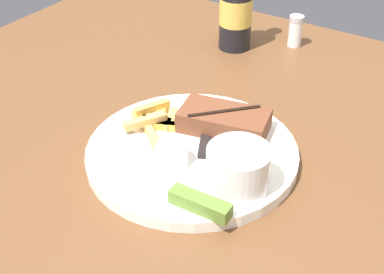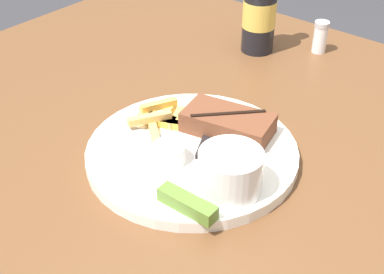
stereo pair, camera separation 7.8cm
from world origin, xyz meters
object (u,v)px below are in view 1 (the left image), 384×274
(coleslaw_cup, at_px, (238,166))
(pickle_spear, at_px, (200,204))
(steak_portion, at_px, (224,120))
(dinner_plate, at_px, (192,153))
(fork_utensil, at_px, (140,136))
(knife_utensil, at_px, (207,132))
(dipping_sauce_cup, at_px, (172,154))
(salt_shaker, at_px, (295,31))
(beer_bottle, at_px, (236,9))

(coleslaw_cup, relative_size, pickle_spear, 1.02)
(steak_portion, height_order, pickle_spear, steak_portion)
(pickle_spear, bearing_deg, dinner_plate, 127.14)
(coleslaw_cup, height_order, fork_utensil, coleslaw_cup)
(knife_utensil, bearing_deg, coleslaw_cup, -155.85)
(dipping_sauce_cup, bearing_deg, knife_utensil, 86.89)
(pickle_spear, xyz_separation_m, salt_shaker, (-0.11, 0.54, 0.00))
(beer_bottle, xyz_separation_m, salt_shaker, (0.10, 0.07, -0.05))
(steak_portion, distance_m, beer_bottle, 0.33)
(dinner_plate, height_order, steak_portion, steak_portion)
(coleslaw_cup, relative_size, knife_utensil, 0.55)
(dinner_plate, height_order, pickle_spear, pickle_spear)
(dipping_sauce_cup, relative_size, salt_shaker, 0.74)
(salt_shaker, bearing_deg, fork_utensil, -96.51)
(dinner_plate, distance_m, salt_shaker, 0.44)
(pickle_spear, bearing_deg, fork_utensil, 151.86)
(knife_utensil, relative_size, beer_bottle, 0.67)
(dipping_sauce_cup, height_order, salt_shaker, salt_shaker)
(dipping_sauce_cup, distance_m, salt_shaker, 0.48)
(dinner_plate, distance_m, steak_portion, 0.07)
(steak_portion, height_order, fork_utensil, steak_portion)
(dipping_sauce_cup, bearing_deg, salt_shaker, 92.80)
(steak_portion, relative_size, beer_bottle, 0.64)
(steak_portion, xyz_separation_m, coleslaw_cup, (0.08, -0.11, 0.02))
(pickle_spear, bearing_deg, coleslaw_cup, 75.72)
(steak_portion, bearing_deg, salt_shaker, 96.76)
(dinner_plate, height_order, dipping_sauce_cup, dipping_sauce_cup)
(pickle_spear, distance_m, knife_utensil, 0.17)
(pickle_spear, distance_m, salt_shaker, 0.56)
(coleslaw_cup, relative_size, beer_bottle, 0.37)
(knife_utensil, bearing_deg, salt_shaker, -21.75)
(dinner_plate, distance_m, pickle_spear, 0.13)
(dinner_plate, xyz_separation_m, dipping_sauce_cup, (-0.01, -0.04, 0.02))
(pickle_spear, bearing_deg, salt_shaker, 101.33)
(dinner_plate, bearing_deg, fork_utensil, -166.57)
(coleslaw_cup, bearing_deg, dinner_plate, 158.65)
(knife_utensil, bearing_deg, dinner_plate, 154.94)
(knife_utensil, bearing_deg, pickle_spear, -177.56)
(pickle_spear, bearing_deg, dipping_sauce_cup, 144.51)
(steak_portion, distance_m, coleslaw_cup, 0.14)
(dinner_plate, relative_size, fork_utensil, 2.37)
(dinner_plate, distance_m, dipping_sauce_cup, 0.05)
(steak_portion, distance_m, salt_shaker, 0.37)
(steak_portion, relative_size, salt_shaker, 2.27)
(beer_bottle, bearing_deg, knife_utensil, -67.96)
(fork_utensil, relative_size, salt_shaker, 2.05)
(beer_bottle, bearing_deg, coleslaw_cup, -60.53)
(coleslaw_cup, distance_m, salt_shaker, 0.49)
(dinner_plate, bearing_deg, dipping_sauce_cup, -96.95)
(fork_utensil, bearing_deg, salt_shaker, 70.06)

